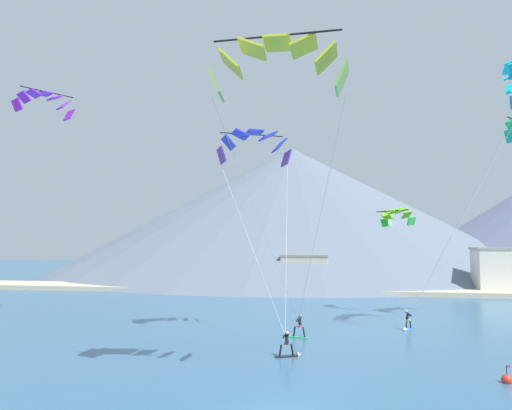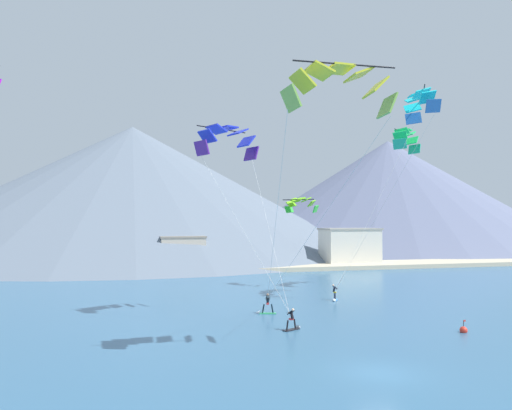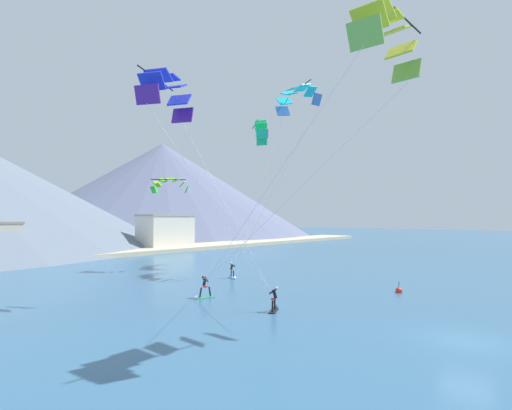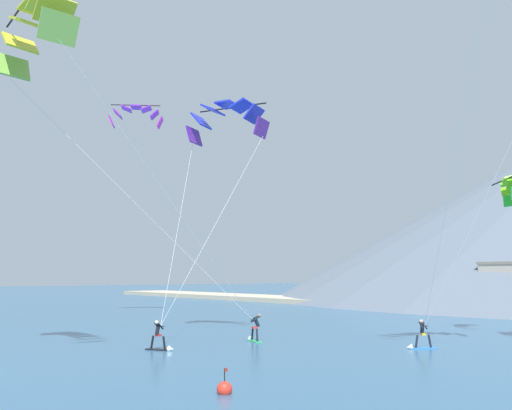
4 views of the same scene
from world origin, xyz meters
The scene contains 13 objects.
ground_plane centered at (0.00, 0.00, 0.00)m, with size 400.00×400.00×0.00m, color #336084.
kitesurfer_near_lead centered at (7.50, 23.14, 0.49)m, with size 1.19×1.72×1.71m.
kitesurfer_near_trail centered at (-1.00, 11.29, 0.50)m, with size 1.73×1.14×1.72m.
kitesurfer_mid_center centered at (-1.25, 18.07, 0.57)m, with size 1.78×0.87×1.80m.
parafoil_kite_near_lead centered at (16.27, 21.19, 20.37)m, with size 10.53×6.79×20.37m.
parafoil_kite_near_trail centered at (-4.64, 18.26, 15.30)m, with size 6.41×8.95×15.06m.
parafoil_kite_mid_center centered at (-0.60, 3.69, 16.45)m, with size 7.22×15.27×16.23m.
parafoil_kite_distant_high_outer centered at (19.73, 29.46, 18.23)m, with size 5.43×5.11×2.74m.
parafoil_kite_distant_mid_solo centered at (7.82, 33.93, 10.31)m, with size 3.92×4.36×1.97m.
race_marker_buoy centered at (10.75, 7.32, 0.16)m, with size 0.56×0.56×1.02m.
shoreline_strip centered at (0.00, 56.14, 0.35)m, with size 180.00×10.00×0.70m, color beige.
shore_building_harbour_front centered at (26.09, 58.80, 3.42)m, with size 10.24×6.17×6.82m.
mountain_peak_central_summit centered at (61.59, 107.66, 15.86)m, with size 101.53×101.53×31.72m.
Camera 3 is at (-22.27, -4.98, 6.19)m, focal length 28.00 mm.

